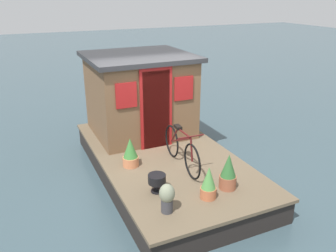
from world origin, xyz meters
TOP-DOWN VIEW (x-y plane):
  - ground_plane at (0.00, 0.00)m, footprint 60.00×60.00m
  - houseboat_deck at (0.00, 0.00)m, footprint 5.00×2.65m
  - houseboat_cabin at (1.39, 0.00)m, footprint 2.17×2.35m
  - bicycle at (-0.64, -0.08)m, footprint 1.65×0.50m
  - potted_plant_rosemary at (-1.82, 0.01)m, footprint 0.27×0.27m
  - potted_plant_mint at (-1.90, 0.79)m, footprint 0.24×0.24m
  - potted_plant_thyme at (-1.70, -0.45)m, footprint 0.30×0.30m
  - potted_plant_geranium at (-0.21, 0.81)m, footprint 0.31×0.31m
  - charcoal_grill at (-1.30, 0.71)m, footprint 0.30×0.30m

SIDE VIEW (x-z plane):
  - ground_plane at x=0.00m, z-range 0.00..0.00m
  - houseboat_deck at x=0.00m, z-range 0.00..0.50m
  - charcoal_grill at x=-1.30m, z-range 0.57..0.89m
  - potted_plant_mint at x=-1.90m, z-range 0.52..1.00m
  - potted_plant_rosemary at x=-1.82m, z-range 0.49..1.05m
  - potted_plant_geranium at x=-0.21m, z-range 0.49..1.07m
  - potted_plant_thyme at x=-1.70m, z-range 0.48..1.13m
  - bicycle at x=-0.64m, z-range 0.47..1.27m
  - houseboat_cabin at x=1.39m, z-range 0.51..2.38m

